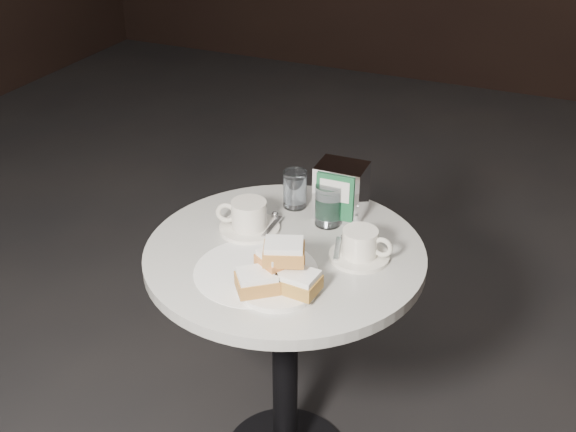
{
  "coord_description": "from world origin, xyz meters",
  "views": [
    {
      "loc": [
        0.62,
        -1.38,
        1.71
      ],
      "look_at": [
        0.0,
        0.02,
        0.83
      ],
      "focal_mm": 45.0,
      "sensor_mm": 36.0,
      "label": 1
    }
  ],
  "objects_px": {
    "napkin_dispenser": "(341,191)",
    "water_glass_left": "(295,190)",
    "cafe_table": "(285,313)",
    "beignet_plate": "(279,273)",
    "coffee_cup_right": "(360,246)",
    "water_glass_right": "(328,206)",
    "coffee_cup_left": "(248,218)"
  },
  "relations": [
    {
      "from": "coffee_cup_left",
      "to": "napkin_dispenser",
      "type": "distance_m",
      "value": 0.26
    },
    {
      "from": "cafe_table",
      "to": "water_glass_left",
      "type": "distance_m",
      "value": 0.33
    },
    {
      "from": "beignet_plate",
      "to": "coffee_cup_right",
      "type": "xyz_separation_m",
      "value": [
        0.13,
        0.2,
        -0.01
      ]
    },
    {
      "from": "water_glass_left",
      "to": "napkin_dispenser",
      "type": "bearing_deg",
      "value": 1.21
    },
    {
      "from": "coffee_cup_left",
      "to": "water_glass_right",
      "type": "bearing_deg",
      "value": 15.35
    },
    {
      "from": "coffee_cup_right",
      "to": "cafe_table",
      "type": "bearing_deg",
      "value": -168.76
    },
    {
      "from": "water_glass_left",
      "to": "napkin_dispenser",
      "type": "relative_size",
      "value": 0.71
    },
    {
      "from": "beignet_plate",
      "to": "water_glass_left",
      "type": "relative_size",
      "value": 2.25
    },
    {
      "from": "cafe_table",
      "to": "napkin_dispenser",
      "type": "bearing_deg",
      "value": 73.05
    },
    {
      "from": "cafe_table",
      "to": "napkin_dispenser",
      "type": "distance_m",
      "value": 0.35
    },
    {
      "from": "water_glass_right",
      "to": "cafe_table",
      "type": "bearing_deg",
      "value": -107.84
    },
    {
      "from": "napkin_dispenser",
      "to": "cafe_table",
      "type": "bearing_deg",
      "value": -108.56
    },
    {
      "from": "water_glass_right",
      "to": "napkin_dispenser",
      "type": "distance_m",
      "value": 0.06
    },
    {
      "from": "water_glass_left",
      "to": "water_glass_right",
      "type": "height_order",
      "value": "water_glass_right"
    },
    {
      "from": "cafe_table",
      "to": "beignet_plate",
      "type": "xyz_separation_m",
      "value": [
        0.06,
        -0.16,
        0.24
      ]
    },
    {
      "from": "water_glass_right",
      "to": "napkin_dispenser",
      "type": "height_order",
      "value": "napkin_dispenser"
    },
    {
      "from": "napkin_dispenser",
      "to": "water_glass_left",
      "type": "bearing_deg",
      "value": 179.59
    },
    {
      "from": "cafe_table",
      "to": "coffee_cup_left",
      "type": "height_order",
      "value": "coffee_cup_left"
    },
    {
      "from": "cafe_table",
      "to": "beignet_plate",
      "type": "relative_size",
      "value": 3.16
    },
    {
      "from": "beignet_plate",
      "to": "water_glass_right",
      "type": "height_order",
      "value": "beignet_plate"
    },
    {
      "from": "coffee_cup_left",
      "to": "napkin_dispenser",
      "type": "relative_size",
      "value": 1.32
    },
    {
      "from": "beignet_plate",
      "to": "water_glass_right",
      "type": "relative_size",
      "value": 2.11
    },
    {
      "from": "beignet_plate",
      "to": "cafe_table",
      "type": "bearing_deg",
      "value": 109.68
    },
    {
      "from": "beignet_plate",
      "to": "coffee_cup_left",
      "type": "xyz_separation_m",
      "value": [
        -0.18,
        0.21,
        -0.01
      ]
    },
    {
      "from": "beignet_plate",
      "to": "coffee_cup_right",
      "type": "height_order",
      "value": "beignet_plate"
    },
    {
      "from": "coffee_cup_left",
      "to": "water_glass_right",
      "type": "relative_size",
      "value": 1.76
    },
    {
      "from": "coffee_cup_left",
      "to": "water_glass_left",
      "type": "bearing_deg",
      "value": 53.14
    },
    {
      "from": "cafe_table",
      "to": "coffee_cup_left",
      "type": "distance_m",
      "value": 0.27
    },
    {
      "from": "water_glass_right",
      "to": "napkin_dispenser",
      "type": "xyz_separation_m",
      "value": [
        0.01,
        0.06,
        0.02
      ]
    },
    {
      "from": "coffee_cup_left",
      "to": "napkin_dispenser",
      "type": "height_order",
      "value": "napkin_dispenser"
    },
    {
      "from": "beignet_plate",
      "to": "coffee_cup_right",
      "type": "distance_m",
      "value": 0.24
    },
    {
      "from": "cafe_table",
      "to": "coffee_cup_right",
      "type": "xyz_separation_m",
      "value": [
        0.18,
        0.04,
        0.23
      ]
    }
  ]
}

